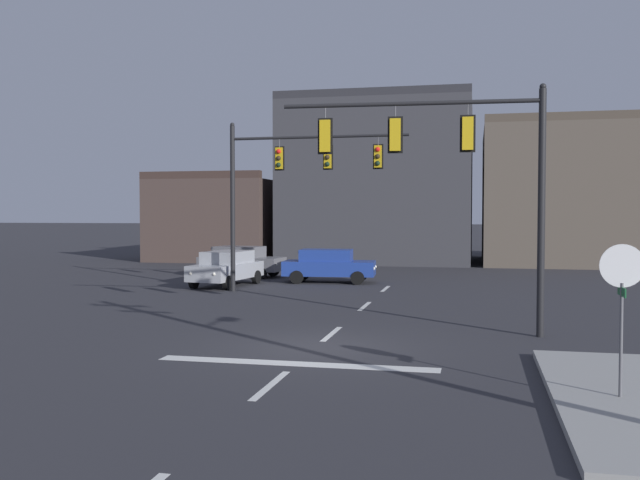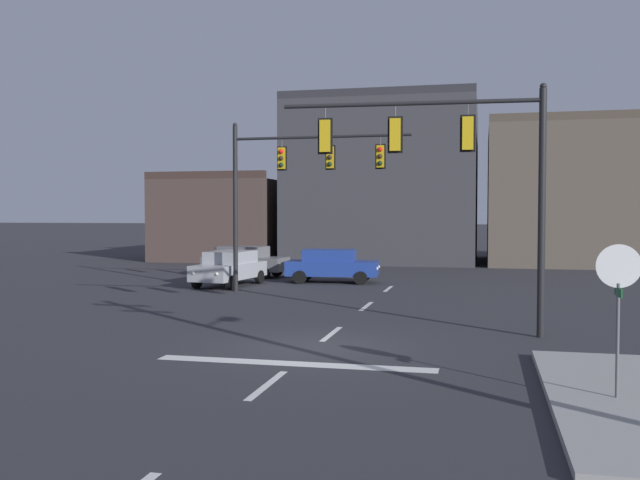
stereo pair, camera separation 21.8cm
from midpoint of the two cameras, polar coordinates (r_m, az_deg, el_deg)
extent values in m
plane|color=#2B2B30|center=(17.89, -0.70, -8.66)|extent=(400.00, 400.00, 0.00)
cube|color=silver|center=(15.99, -2.35, -9.96)|extent=(6.40, 0.50, 0.01)
cube|color=silver|center=(14.11, -4.47, -11.61)|extent=(0.16, 2.40, 0.01)
cube|color=silver|center=(19.81, 0.63, -7.59)|extent=(0.16, 2.40, 0.01)
cube|color=silver|center=(25.65, 3.39, -5.35)|extent=(0.16, 2.40, 0.01)
cube|color=silver|center=(31.55, 5.12, -3.94)|extent=(0.16, 2.40, 0.01)
cylinder|color=black|center=(19.94, 17.17, 2.06)|extent=(0.20, 0.20, 6.71)
cylinder|color=black|center=(20.01, 6.95, 10.90)|extent=(7.10, 0.50, 0.12)
sphere|color=black|center=(20.23, 17.28, 11.76)|extent=(0.18, 0.18, 0.18)
cylinder|color=#56565B|center=(19.97, 11.55, 10.20)|extent=(0.03, 0.03, 0.35)
cube|color=gold|center=(19.89, 11.54, 8.42)|extent=(0.31, 0.26, 0.90)
sphere|color=red|center=(20.06, 11.53, 9.18)|extent=(0.20, 0.20, 0.20)
sphere|color=#2D2314|center=(20.02, 11.52, 8.38)|extent=(0.20, 0.20, 0.20)
sphere|color=black|center=(19.99, 11.52, 7.58)|extent=(0.20, 0.20, 0.20)
cube|color=black|center=(19.87, 11.54, 8.43)|extent=(0.42, 0.05, 1.02)
cylinder|color=#56565B|center=(20.00, 5.80, 10.23)|extent=(0.03, 0.03, 0.35)
cube|color=gold|center=(19.92, 5.79, 8.45)|extent=(0.31, 0.26, 0.90)
sphere|color=red|center=(20.08, 5.82, 9.20)|extent=(0.20, 0.20, 0.20)
sphere|color=#2D2314|center=(20.05, 5.82, 8.40)|extent=(0.20, 0.20, 0.20)
sphere|color=black|center=(20.02, 5.81, 7.60)|extent=(0.20, 0.20, 0.20)
cube|color=black|center=(19.90, 5.79, 8.45)|extent=(0.42, 0.05, 1.02)
cylinder|color=#56565B|center=(20.22, 0.12, 10.15)|extent=(0.03, 0.03, 0.35)
cube|color=gold|center=(20.14, 0.12, 8.39)|extent=(0.31, 0.26, 0.90)
sphere|color=red|center=(20.30, 0.18, 9.14)|extent=(0.20, 0.20, 0.20)
sphere|color=#2D2314|center=(20.27, 0.18, 8.35)|extent=(0.20, 0.20, 0.20)
sphere|color=black|center=(20.24, 0.18, 7.56)|extent=(0.20, 0.20, 0.20)
cube|color=black|center=(20.12, 0.11, 8.39)|extent=(0.42, 0.05, 1.02)
cylinder|color=black|center=(30.52, -7.28, 2.51)|extent=(0.20, 0.20, 7.10)
cylinder|color=black|center=(29.58, -0.37, 8.33)|extent=(7.55, 0.22, 0.12)
sphere|color=black|center=(30.75, -7.31, 9.23)|extent=(0.18, 0.18, 0.18)
cylinder|color=#56565B|center=(29.99, -3.51, 7.79)|extent=(0.03, 0.03, 0.35)
cube|color=gold|center=(29.94, -3.51, 6.60)|extent=(0.30, 0.24, 0.90)
sphere|color=red|center=(29.84, -3.58, 7.16)|extent=(0.20, 0.20, 0.20)
sphere|color=#2D2314|center=(29.81, -3.58, 6.62)|extent=(0.20, 0.20, 0.20)
sphere|color=black|center=(29.79, -3.58, 6.08)|extent=(0.20, 0.20, 0.20)
cube|color=black|center=(29.96, -3.50, 6.60)|extent=(0.42, 0.04, 1.02)
cylinder|color=#56565B|center=(29.46, 0.43, 7.90)|extent=(0.03, 0.03, 0.35)
cube|color=gold|center=(29.40, 0.43, 6.69)|extent=(0.30, 0.24, 0.90)
sphere|color=red|center=(29.30, 0.38, 7.25)|extent=(0.20, 0.20, 0.20)
sphere|color=#2D2314|center=(29.28, 0.38, 6.71)|extent=(0.20, 0.20, 0.20)
sphere|color=black|center=(29.26, 0.37, 6.16)|extent=(0.20, 0.20, 0.20)
cube|color=black|center=(29.42, 0.44, 6.68)|extent=(0.42, 0.04, 1.02)
cylinder|color=#56565B|center=(29.07, 4.51, 7.97)|extent=(0.03, 0.03, 0.35)
cube|color=gold|center=(29.01, 4.50, 6.74)|extent=(0.30, 0.24, 0.90)
sphere|color=red|center=(28.91, 4.46, 7.32)|extent=(0.20, 0.20, 0.20)
sphere|color=#2D2314|center=(28.88, 4.46, 6.76)|extent=(0.20, 0.20, 0.20)
sphere|color=black|center=(28.86, 4.46, 6.20)|extent=(0.20, 0.20, 0.20)
cube|color=black|center=(29.03, 4.51, 6.74)|extent=(0.42, 0.04, 1.02)
cylinder|color=#56565B|center=(13.48, 22.73, -7.78)|extent=(0.06, 0.06, 2.15)
cylinder|color=white|center=(13.31, 22.82, -1.94)|extent=(0.76, 0.03, 0.76)
cylinder|color=#B21414|center=(13.33, 22.81, -1.93)|extent=(0.68, 0.03, 0.68)
cube|color=#19592D|center=(13.35, 22.79, -3.86)|extent=(0.02, 0.64, 0.16)
cube|color=#9EA0A5|center=(32.83, -7.79, -2.49)|extent=(2.37, 4.60, 0.70)
cube|color=#9EA0A5|center=(32.91, -7.68, -1.38)|extent=(1.92, 2.66, 0.56)
cube|color=#2D3842|center=(32.24, -8.31, -1.50)|extent=(1.54, 0.45, 0.47)
cube|color=#2D3842|center=(33.95, -6.75, -1.30)|extent=(1.54, 0.42, 0.46)
cylinder|color=black|center=(31.18, -7.66, -3.44)|extent=(0.30, 0.66, 0.64)
cylinder|color=black|center=(32.01, -10.36, -3.31)|extent=(0.30, 0.66, 0.64)
cylinder|color=black|center=(33.77, -5.36, -3.00)|extent=(0.30, 0.66, 0.64)
cylinder|color=black|center=(34.53, -7.91, -2.90)|extent=(0.30, 0.66, 0.64)
sphere|color=silver|center=(30.64, -8.76, -2.74)|extent=(0.16, 0.16, 0.16)
sphere|color=silver|center=(31.21, -10.61, -2.66)|extent=(0.16, 0.16, 0.16)
cube|color=maroon|center=(34.75, -6.11, -2.10)|extent=(1.36, 0.22, 0.12)
cube|color=navy|center=(34.15, 0.58, -2.29)|extent=(4.52, 2.12, 0.70)
cube|color=navy|center=(34.13, 0.33, -1.24)|extent=(2.58, 1.78, 0.56)
cube|color=#2D3842|center=(34.03, 1.61, -1.28)|extent=(0.36, 1.53, 0.47)
cube|color=#2D3842|center=(34.31, -1.61, -1.25)|extent=(0.33, 1.53, 0.46)
cylinder|color=black|center=(34.87, 3.13, -2.83)|extent=(0.65, 0.27, 0.64)
cylinder|color=black|center=(33.18, 2.87, -3.09)|extent=(0.65, 0.27, 0.64)
cylinder|color=black|center=(35.24, -1.58, -2.77)|extent=(0.65, 0.27, 0.64)
cylinder|color=black|center=(33.57, -2.07, -3.02)|extent=(0.65, 0.27, 0.64)
sphere|color=silver|center=(34.50, 4.30, -2.17)|extent=(0.16, 0.16, 0.16)
sphere|color=silver|center=(33.36, 4.16, -2.32)|extent=(0.16, 0.16, 0.16)
cube|color=maroon|center=(34.50, -3.01, -2.12)|extent=(0.14, 1.37, 0.12)
cube|color=slate|center=(37.45, -6.52, -1.91)|extent=(4.56, 2.24, 0.70)
cube|color=slate|center=(37.47, -6.73, -0.94)|extent=(2.61, 1.84, 0.56)
cube|color=#2D3842|center=(37.16, -5.66, -1.00)|extent=(0.40, 1.54, 0.47)
cube|color=#2D3842|center=(37.98, -8.33, -0.94)|extent=(0.37, 1.53, 0.46)
cylinder|color=black|center=(37.68, -3.96, -2.46)|extent=(0.66, 0.28, 0.64)
cylinder|color=black|center=(36.12, -4.99, -2.66)|extent=(0.66, 0.28, 0.64)
cylinder|color=black|center=(38.87, -7.93, -2.33)|extent=(0.66, 0.28, 0.64)
cylinder|color=black|center=(37.35, -9.09, -2.52)|extent=(0.66, 0.28, 0.64)
sphere|color=silver|center=(37.12, -3.09, -1.86)|extent=(0.16, 0.16, 0.16)
sphere|color=silver|center=(36.05, -3.75, -1.98)|extent=(0.16, 0.16, 0.16)
cube|color=maroon|center=(38.41, -9.47, -1.71)|extent=(0.18, 1.37, 0.12)
cube|color=#473833|center=(51.73, -8.14, 1.58)|extent=(8.52, 8.46, 5.68)
cube|color=#3A2B26|center=(48.14, -9.82, 5.20)|extent=(8.52, 0.60, 0.50)
cube|color=#38383D|center=(50.86, 4.89, 4.46)|extent=(12.65, 12.36, 10.77)
cube|color=#2B2B30|center=(45.64, 3.92, 11.84)|extent=(12.65, 0.60, 0.50)
cube|color=brown|center=(50.33, 18.78, 3.30)|extent=(10.27, 11.66, 8.89)
cube|color=#493F35|center=(45.20, 19.64, 9.40)|extent=(10.27, 0.60, 0.50)
camera|label=1|loc=(0.11, -90.31, -0.01)|focal=39.58mm
camera|label=2|loc=(0.11, 89.69, 0.01)|focal=39.58mm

